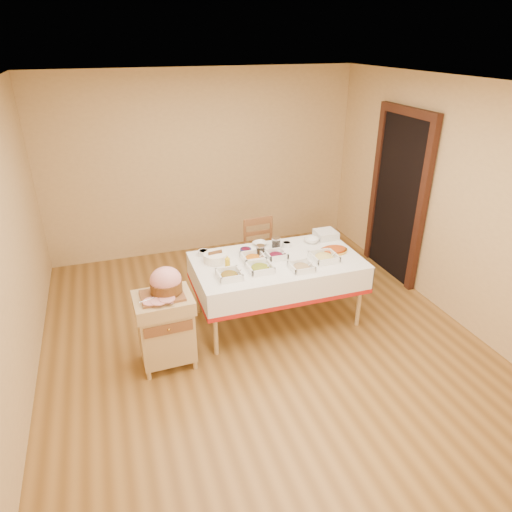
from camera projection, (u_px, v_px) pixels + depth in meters
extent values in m
plane|color=olive|center=(260.00, 337.00, 4.97)|extent=(5.00, 5.00, 0.00)
plane|color=white|center=(261.00, 84.00, 3.83)|extent=(5.00, 5.00, 0.00)
plane|color=tan|center=(203.00, 164.00, 6.53)|extent=(4.50, 0.00, 4.50)
plane|color=tan|center=(426.00, 407.00, 2.27)|extent=(4.50, 0.00, 4.50)
plane|color=tan|center=(3.00, 260.00, 3.75)|extent=(0.00, 5.00, 5.00)
plane|color=tan|center=(452.00, 202.00, 5.05)|extent=(0.00, 5.00, 5.00)
cube|color=black|center=(398.00, 199.00, 5.91)|extent=(0.06, 0.90, 2.10)
cube|color=#3A1B12|center=(421.00, 212.00, 5.48)|extent=(0.08, 0.10, 2.10)
cube|color=#3A1B12|center=(376.00, 188.00, 6.33)|extent=(0.08, 0.10, 2.10)
cube|color=#3A1B12|center=(409.00, 111.00, 5.43)|extent=(0.08, 1.10, 0.10)
cube|color=tan|center=(277.00, 262.00, 4.99)|extent=(1.80, 1.00, 0.04)
cylinder|color=tan|center=(215.00, 325.00, 4.56)|extent=(0.05, 0.05, 0.71)
cylinder|color=tan|center=(197.00, 286.00, 5.28)|extent=(0.05, 0.05, 0.71)
cylinder|color=tan|center=(359.00, 298.00, 5.03)|extent=(0.05, 0.05, 0.71)
cylinder|color=tan|center=(325.00, 265.00, 5.75)|extent=(0.05, 0.05, 0.71)
cube|color=white|center=(277.00, 260.00, 4.98)|extent=(1.82, 1.02, 0.01)
cube|color=tan|center=(166.00, 333.00, 4.43)|extent=(0.52, 0.43, 0.54)
cube|color=tan|center=(163.00, 303.00, 4.29)|extent=(0.55, 0.47, 0.14)
cube|color=brown|center=(168.00, 329.00, 4.17)|extent=(0.45, 0.02, 0.11)
sphere|color=gold|center=(168.00, 330.00, 4.16)|extent=(0.03, 0.03, 0.03)
cylinder|color=tan|center=(148.00, 375.00, 4.35)|extent=(0.05, 0.05, 0.09)
cylinder|color=tan|center=(144.00, 352.00, 4.66)|extent=(0.05, 0.05, 0.09)
cylinder|color=tan|center=(195.00, 365.00, 4.48)|extent=(0.05, 0.05, 0.09)
cylinder|color=tan|center=(188.00, 344.00, 4.79)|extent=(0.05, 0.05, 0.09)
cube|color=brown|center=(263.00, 257.00, 5.71)|extent=(0.44, 0.42, 0.03)
cylinder|color=brown|center=(256.00, 283.00, 5.61)|extent=(0.04, 0.04, 0.45)
cylinder|color=brown|center=(245.00, 270.00, 5.90)|extent=(0.04, 0.04, 0.45)
cylinder|color=brown|center=(282.00, 278.00, 5.73)|extent=(0.04, 0.04, 0.45)
cylinder|color=brown|center=(271.00, 266.00, 6.02)|extent=(0.04, 0.04, 0.45)
cylinder|color=brown|center=(245.00, 238.00, 5.70)|extent=(0.04, 0.04, 0.48)
cylinder|color=brown|center=(271.00, 234.00, 5.82)|extent=(0.04, 0.04, 0.48)
cube|color=brown|center=(258.00, 221.00, 5.68)|extent=(0.38, 0.05, 0.09)
cube|color=brown|center=(162.00, 296.00, 4.25)|extent=(0.39, 0.31, 0.02)
ellipsoid|color=pink|center=(166.00, 280.00, 4.24)|extent=(0.29, 0.26, 0.25)
cylinder|color=brown|center=(166.00, 286.00, 4.27)|extent=(0.30, 0.30, 0.10)
cube|color=silver|center=(159.00, 303.00, 4.09)|extent=(0.25, 0.11, 0.00)
cylinder|color=silver|center=(154.00, 298.00, 4.18)|extent=(0.29, 0.08, 0.01)
cube|color=white|center=(229.00, 277.00, 4.60)|extent=(0.24, 0.24, 0.01)
ellipsoid|color=red|center=(229.00, 275.00, 4.59)|extent=(0.18, 0.18, 0.06)
cylinder|color=silver|center=(235.00, 275.00, 4.59)|extent=(0.14, 0.01, 0.10)
cube|color=white|center=(260.00, 270.00, 4.74)|extent=(0.25, 0.25, 0.01)
ellipsoid|color=#BA8A17|center=(260.00, 268.00, 4.73)|extent=(0.19, 0.19, 0.07)
cylinder|color=silver|center=(266.00, 268.00, 4.73)|extent=(0.14, 0.01, 0.10)
cube|color=white|center=(301.00, 269.00, 4.76)|extent=(0.23, 0.23, 0.01)
ellipsoid|color=#A38657|center=(301.00, 267.00, 4.75)|extent=(0.18, 0.18, 0.06)
cylinder|color=silver|center=(307.00, 267.00, 4.75)|extent=(0.13, 0.01, 0.09)
cube|color=white|center=(324.00, 259.00, 4.97)|extent=(0.27, 0.27, 0.01)
ellipsoid|color=#E1CF6A|center=(324.00, 257.00, 4.96)|extent=(0.20, 0.20, 0.07)
cylinder|color=silver|center=(330.00, 257.00, 4.95)|extent=(0.14, 0.01, 0.10)
cube|color=white|center=(253.00, 260.00, 4.95)|extent=(0.23, 0.23, 0.02)
ellipsoid|color=#C4660E|center=(253.00, 258.00, 4.94)|extent=(0.18, 0.18, 0.06)
cylinder|color=silver|center=(258.00, 258.00, 4.93)|extent=(0.15, 0.01, 0.11)
cube|color=white|center=(276.00, 257.00, 5.02)|extent=(0.21, 0.21, 0.01)
ellipsoid|color=#570A22|center=(276.00, 255.00, 5.01)|extent=(0.16, 0.16, 0.06)
cylinder|color=silver|center=(281.00, 255.00, 5.00)|extent=(0.14, 0.01, 0.10)
cylinder|color=white|center=(203.00, 253.00, 5.07)|extent=(0.12, 0.12, 0.06)
cylinder|color=black|center=(203.00, 251.00, 5.06)|extent=(0.10, 0.10, 0.02)
cylinder|color=#1B1C50|center=(246.00, 251.00, 5.12)|extent=(0.13, 0.13, 0.05)
cylinder|color=#570A22|center=(246.00, 249.00, 5.11)|extent=(0.10, 0.10, 0.02)
cylinder|color=white|center=(287.00, 244.00, 5.28)|extent=(0.10, 0.10, 0.05)
cylinder|color=#C4660E|center=(287.00, 243.00, 5.27)|extent=(0.08, 0.08, 0.02)
imported|color=white|center=(260.00, 244.00, 5.31)|extent=(0.20, 0.20, 0.04)
imported|color=white|center=(311.00, 240.00, 5.38)|extent=(0.19, 0.19, 0.05)
cylinder|color=silver|center=(260.00, 251.00, 5.05)|extent=(0.09, 0.09, 0.11)
cylinder|color=silver|center=(260.00, 246.00, 5.02)|extent=(0.10, 0.10, 0.01)
cylinder|color=black|center=(260.00, 252.00, 5.05)|extent=(0.08, 0.08, 0.08)
cylinder|color=silver|center=(276.00, 244.00, 5.21)|extent=(0.10, 0.10, 0.12)
cylinder|color=silver|center=(276.00, 238.00, 5.18)|extent=(0.10, 0.10, 0.01)
cylinder|color=black|center=(276.00, 245.00, 5.22)|extent=(0.08, 0.08, 0.09)
cylinder|color=yellow|center=(228.00, 264.00, 4.73)|extent=(0.05, 0.05, 0.13)
cone|color=yellow|center=(227.00, 257.00, 4.69)|extent=(0.03, 0.03, 0.03)
cylinder|color=white|center=(215.00, 258.00, 4.91)|extent=(0.26, 0.26, 0.09)
cube|color=white|center=(326.00, 237.00, 5.51)|extent=(0.25, 0.25, 0.01)
cube|color=white|center=(326.00, 236.00, 5.50)|extent=(0.25, 0.25, 0.01)
cube|color=white|center=(326.00, 235.00, 5.49)|extent=(0.25, 0.25, 0.01)
cube|color=white|center=(326.00, 234.00, 5.49)|extent=(0.25, 0.25, 0.01)
cube|color=white|center=(326.00, 233.00, 5.48)|extent=(0.25, 0.25, 0.01)
cube|color=white|center=(326.00, 231.00, 5.47)|extent=(0.25, 0.25, 0.01)
ellipsoid|color=gold|center=(334.00, 251.00, 5.15)|extent=(0.32, 0.23, 0.03)
ellipsoid|color=#B74713|center=(334.00, 250.00, 5.14)|extent=(0.28, 0.19, 0.03)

